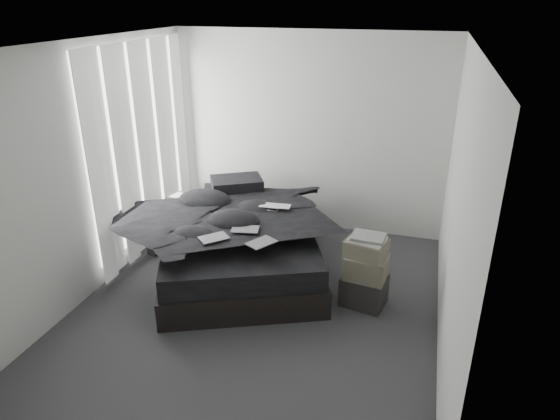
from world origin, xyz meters
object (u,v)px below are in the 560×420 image
(bed, at_px, (240,258))
(laptop, at_px, (274,202))
(box_lower, at_px, (364,290))
(side_stand, at_px, (183,220))

(bed, bearing_deg, laptop, 7.50)
(bed, relative_size, box_lower, 5.15)
(side_stand, height_order, box_lower, side_stand)
(laptop, relative_size, box_lower, 0.82)
(laptop, xyz_separation_m, box_lower, (1.13, -0.51, -0.66))
(laptop, distance_m, side_stand, 1.42)
(laptop, distance_m, box_lower, 1.41)
(laptop, bearing_deg, box_lower, -30.03)
(bed, relative_size, laptop, 6.24)
(bed, xyz_separation_m, side_stand, (-0.95, 0.46, 0.17))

